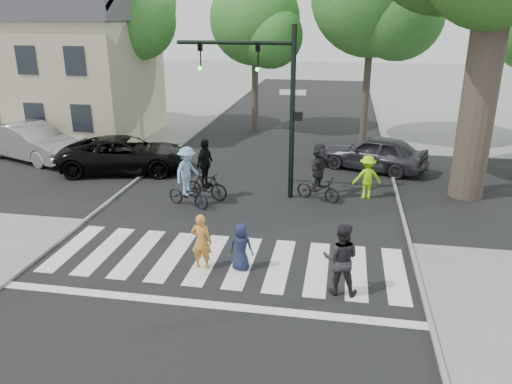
% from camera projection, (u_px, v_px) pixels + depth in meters
% --- Properties ---
extents(ground, '(120.00, 120.00, 0.00)m').
position_uv_depth(ground, '(216.00, 279.00, 12.63)').
color(ground, gray).
rests_on(ground, ground).
extents(road_stem, '(10.00, 70.00, 0.01)m').
position_uv_depth(road_stem, '(252.00, 207.00, 17.25)').
color(road_stem, black).
rests_on(road_stem, ground).
extents(road_cross, '(70.00, 10.00, 0.01)m').
position_uv_depth(road_cross, '(265.00, 180.00, 20.03)').
color(road_cross, black).
rests_on(road_cross, ground).
extents(curb_left, '(0.10, 70.00, 0.10)m').
position_uv_depth(curb_left, '(115.00, 197.00, 18.07)').
color(curb_left, gray).
rests_on(curb_left, ground).
extents(curb_right, '(0.10, 70.00, 0.10)m').
position_uv_depth(curb_right, '(402.00, 216.00, 16.41)').
color(curb_right, gray).
rests_on(curb_right, ground).
extents(crosswalk, '(10.00, 3.85, 0.01)m').
position_uv_depth(crosswalk, '(222.00, 266.00, 13.24)').
color(crosswalk, silver).
rests_on(crosswalk, ground).
extents(traffic_signal, '(4.45, 0.29, 6.00)m').
position_uv_depth(traffic_signal, '(268.00, 89.00, 16.98)').
color(traffic_signal, black).
rests_on(traffic_signal, ground).
extents(bg_tree_0, '(5.46, 5.20, 8.97)m').
position_uv_depth(bg_tree_0, '(44.00, 16.00, 27.62)').
color(bg_tree_0, brown).
rests_on(bg_tree_0, ground).
extents(bg_tree_1, '(6.09, 5.80, 9.80)m').
position_uv_depth(bg_tree_1, '(125.00, 6.00, 26.13)').
color(bg_tree_1, brown).
rests_on(bg_tree_1, ground).
extents(bg_tree_2, '(5.04, 4.80, 8.40)m').
position_uv_depth(bg_tree_2, '(259.00, 24.00, 26.34)').
color(bg_tree_2, brown).
rests_on(bg_tree_2, ground).
extents(house, '(8.40, 8.10, 8.82)m').
position_uv_depth(house, '(68.00, 64.00, 26.17)').
color(house, '#B9B391').
rests_on(house, ground).
extents(pedestrian_woman, '(0.58, 0.40, 1.52)m').
position_uv_depth(pedestrian_woman, '(201.00, 242.00, 12.91)').
color(pedestrian_woman, orange).
rests_on(pedestrian_woman, ground).
extents(pedestrian_child, '(0.68, 0.49, 1.28)m').
position_uv_depth(pedestrian_child, '(241.00, 247.00, 12.89)').
color(pedestrian_child, '#1B223F').
rests_on(pedestrian_child, ground).
extents(pedestrian_adult, '(0.90, 0.72, 1.79)m').
position_uv_depth(pedestrian_adult, '(341.00, 259.00, 11.71)').
color(pedestrian_adult, black).
rests_on(pedestrian_adult, ground).
extents(cyclist_left, '(1.77, 1.24, 2.12)m').
position_uv_depth(cyclist_left, '(188.00, 181.00, 17.02)').
color(cyclist_left, black).
rests_on(cyclist_left, ground).
extents(cyclist_mid, '(1.76, 1.10, 2.21)m').
position_uv_depth(cyclist_mid, '(205.00, 175.00, 17.71)').
color(cyclist_mid, black).
rests_on(cyclist_mid, ground).
extents(cyclist_right, '(1.75, 1.62, 2.10)m').
position_uv_depth(cyclist_right, '(319.00, 175.00, 17.58)').
color(cyclist_right, black).
rests_on(cyclist_right, ground).
extents(car_suv, '(5.73, 3.52, 1.48)m').
position_uv_depth(car_suv, '(125.00, 155.00, 20.89)').
color(car_suv, black).
rests_on(car_suv, ground).
extents(car_silver, '(5.35, 3.42, 1.66)m').
position_uv_depth(car_silver, '(31.00, 142.00, 22.59)').
color(car_silver, '#9E9EA3').
rests_on(car_silver, ground).
extents(car_grey, '(4.75, 3.19, 1.50)m').
position_uv_depth(car_grey, '(374.00, 153.00, 21.10)').
color(car_grey, '#2D2C30').
rests_on(car_grey, ground).
extents(bystander_hivis, '(1.13, 0.81, 1.59)m').
position_uv_depth(bystander_hivis, '(367.00, 177.00, 17.86)').
color(bystander_hivis, '#A0FF0C').
rests_on(bystander_hivis, ground).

